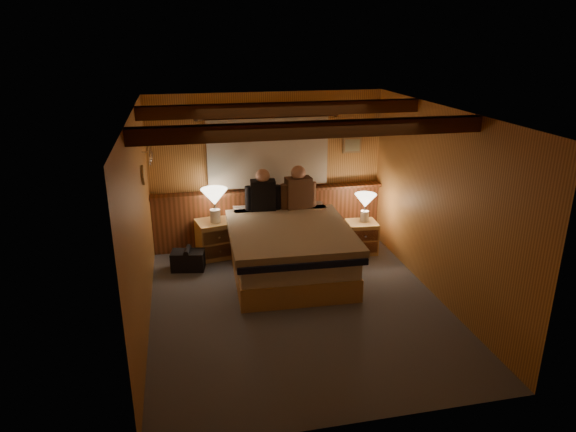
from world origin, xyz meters
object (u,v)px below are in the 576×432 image
object	(u,v)px
bed	(289,249)
lamp_left	(214,199)
duffel_bag	(188,260)
person_left	(263,193)
nightstand_left	(215,239)
nightstand_right	(361,237)
lamp_right	(365,202)
person_right	(298,191)

from	to	relation	value
bed	lamp_left	bearing A→B (deg)	142.98
duffel_bag	person_left	bearing A→B (deg)	26.17
person_left	bed	bearing A→B (deg)	-68.07
nightstand_left	lamp_left	distance (m)	0.64
nightstand_right	lamp_right	world-z (taller)	lamp_right
person_right	person_left	bearing A→B (deg)	172.75
bed	person_right	bearing A→B (deg)	69.70
lamp_left	person_right	world-z (taller)	person_right
nightstand_left	nightstand_right	bearing A→B (deg)	-19.02
bed	duffel_bag	distance (m)	1.47
lamp_right	person_right	xyz separation A→B (m)	(-1.00, 0.21, 0.19)
nightstand_left	lamp_left	world-z (taller)	lamp_left
bed	lamp_right	xyz separation A→B (m)	(1.30, 0.53, 0.42)
nightstand_left	duffel_bag	size ratio (longest dim) A/B	1.18
bed	duffel_bag	size ratio (longest dim) A/B	4.28
bed	lamp_left	size ratio (longest dim) A/B	4.21
lamp_left	person_left	size ratio (longest dim) A/B	0.78
lamp_left	lamp_right	distance (m)	2.27
person_left	person_right	distance (m)	0.54
bed	lamp_left	xyz separation A→B (m)	(-0.95, 0.77, 0.55)
lamp_right	duffel_bag	size ratio (longest dim) A/B	0.86
bed	person_right	distance (m)	1.01
duffel_bag	nightstand_left	bearing A→B (deg)	52.17
lamp_left	nightstand_right	bearing A→B (deg)	-7.17
nightstand_left	person_right	distance (m)	1.45
lamp_right	duffel_bag	world-z (taller)	lamp_right
lamp_left	lamp_right	size ratio (longest dim) A/B	1.18
lamp_right	nightstand_left	bearing A→B (deg)	173.08
nightstand_left	nightstand_right	world-z (taller)	nightstand_left
lamp_right	duffel_bag	bearing A→B (deg)	-177.70
duffel_bag	lamp_right	bearing A→B (deg)	12.38
nightstand_left	lamp_right	xyz separation A→B (m)	(2.27, -0.28, 0.51)
bed	lamp_right	bearing A→B (deg)	24.35
lamp_left	person_left	distance (m)	0.72
person_right	lamp_right	bearing A→B (deg)	-17.35
lamp_right	person_right	size ratio (longest dim) A/B	0.64
duffel_bag	bed	bearing A→B (deg)	-6.88
nightstand_right	lamp_right	bearing A→B (deg)	40.49
nightstand_left	person_left	xyz separation A→B (m)	(0.74, -0.05, 0.69)
bed	lamp_right	world-z (taller)	lamp_right
bed	nightstand_left	size ratio (longest dim) A/B	3.64
nightstand_right	lamp_right	distance (m)	0.55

